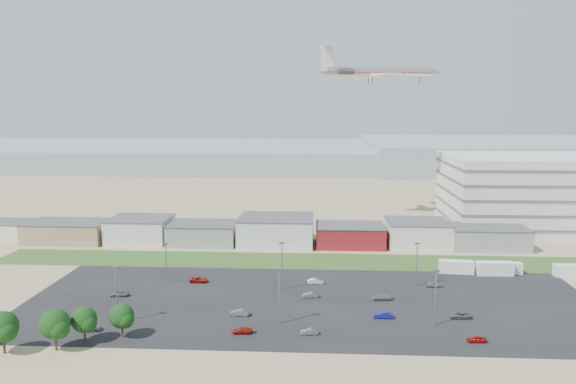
# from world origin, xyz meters

# --- Properties ---
(ground) EXTENTS (700.00, 700.00, 0.00)m
(ground) POSITION_xyz_m (0.00, 0.00, 0.00)
(ground) COLOR #96855F
(ground) RESTS_ON ground
(parking_lot) EXTENTS (120.00, 50.00, 0.01)m
(parking_lot) POSITION_xyz_m (5.00, 20.00, 0.01)
(parking_lot) COLOR black
(parking_lot) RESTS_ON ground
(grass_strip) EXTENTS (160.00, 16.00, 0.02)m
(grass_strip) POSITION_xyz_m (0.00, 52.00, 0.01)
(grass_strip) COLOR #31551F
(grass_strip) RESTS_ON ground
(hills_backdrop) EXTENTS (700.00, 200.00, 9.00)m
(hills_backdrop) POSITION_xyz_m (40.00, 315.00, 4.50)
(hills_backdrop) COLOR gray
(hills_backdrop) RESTS_ON ground
(building_row) EXTENTS (170.00, 20.00, 8.00)m
(building_row) POSITION_xyz_m (-17.00, 71.00, 4.00)
(building_row) COLOR silver
(building_row) RESTS_ON ground
(parking_garage) EXTENTS (80.00, 40.00, 25.00)m
(parking_garage) POSITION_xyz_m (90.00, 95.00, 12.50)
(parking_garage) COLOR silver
(parking_garage) RESTS_ON ground
(box_trailer_a) EXTENTS (8.51, 3.44, 3.11)m
(box_trailer_a) POSITION_xyz_m (40.88, 43.16, 1.55)
(box_trailer_a) COLOR silver
(box_trailer_a) RESTS_ON ground
(box_trailer_b) EXTENTS (8.72, 2.94, 3.24)m
(box_trailer_b) POSITION_xyz_m (49.92, 42.01, 1.62)
(box_trailer_b) COLOR silver
(box_trailer_b) RESTS_ON ground
(box_trailer_c) EXTENTS (7.40, 2.47, 2.75)m
(box_trailer_c) POSITION_xyz_m (53.15, 43.32, 1.38)
(box_trailer_c) COLOR silver
(box_trailer_c) RESTS_ON ground
(box_trailer_d) EXTENTS (7.76, 2.64, 2.88)m
(box_trailer_d) POSITION_xyz_m (67.93, 42.00, 1.44)
(box_trailer_d) COLOR silver
(box_trailer_d) RESTS_ON ground
(tree_left) EXTENTS (5.45, 5.45, 8.18)m
(tree_left) POSITION_xyz_m (-45.30, -7.97, 4.09)
(tree_left) COLOR black
(tree_left) RESTS_ON ground
(tree_mid) EXTENTS (5.44, 5.44, 8.16)m
(tree_mid) POSITION_xyz_m (-37.25, -6.26, 4.08)
(tree_mid) COLOR black
(tree_mid) RESTS_ON ground
(tree_right) EXTENTS (4.75, 4.75, 7.12)m
(tree_right) POSITION_xyz_m (-33.83, -2.62, 3.56)
(tree_right) COLOR black
(tree_right) RESTS_ON ground
(tree_near) EXTENTS (4.65, 4.65, 6.97)m
(tree_near) POSITION_xyz_m (-27.95, -0.36, 3.49)
(tree_near) COLOR black
(tree_near) RESTS_ON ground
(lightpole_front_l) EXTENTS (1.29, 0.54, 10.95)m
(lightpole_front_l) POSITION_xyz_m (-31.22, 6.33, 5.48)
(lightpole_front_l) COLOR slate
(lightpole_front_l) RESTS_ON ground
(lightpole_front_m) EXTENTS (1.26, 0.53, 10.71)m
(lightpole_front_m) POSITION_xyz_m (-0.47, 7.68, 5.36)
(lightpole_front_m) COLOR slate
(lightpole_front_m) RESTS_ON ground
(lightpole_front_r) EXTENTS (1.26, 0.52, 10.70)m
(lightpole_front_r) POSITION_xyz_m (28.74, 8.55, 5.35)
(lightpole_front_r) COLOR slate
(lightpole_front_r) RESTS_ON ground
(lightpole_back_l) EXTENTS (1.12, 0.47, 9.50)m
(lightpole_back_l) POSITION_xyz_m (-28.56, 30.90, 4.75)
(lightpole_back_l) COLOR slate
(lightpole_back_l) RESTS_ON ground
(lightpole_back_m) EXTENTS (1.27, 0.53, 10.76)m
(lightpole_back_m) POSITION_xyz_m (-1.37, 28.18, 5.38)
(lightpole_back_m) COLOR slate
(lightpole_back_m) RESTS_ON ground
(lightpole_back_r) EXTENTS (1.20, 0.50, 10.19)m
(lightpole_back_r) POSITION_xyz_m (29.19, 31.89, 5.10)
(lightpole_back_r) COLOR slate
(lightpole_back_r) RESTS_ON ground
(airliner) EXTENTS (53.79, 42.79, 14.00)m
(airliner) POSITION_xyz_m (27.43, 109.03, 52.91)
(airliner) COLOR silver
(parked_car_0) EXTENTS (4.23, 2.03, 1.16)m
(parked_car_0) POSITION_xyz_m (34.49, 12.49, 0.58)
(parked_car_0) COLOR #595B5E
(parked_car_0) RESTS_ON ground
(parked_car_1) EXTENTS (3.91, 1.41, 1.28)m
(parked_car_1) POSITION_xyz_m (19.53, 11.63, 0.64)
(parked_car_1) COLOR navy
(parked_car_1) RESTS_ON ground
(parked_car_2) EXTENTS (3.40, 1.45, 1.14)m
(parked_car_2) POSITION_xyz_m (34.56, 1.16, 0.57)
(parked_car_2) COLOR maroon
(parked_car_2) RESTS_ON ground
(parked_car_3) EXTENTS (3.94, 1.85, 1.11)m
(parked_car_3) POSITION_xyz_m (-6.86, 2.59, 0.56)
(parked_car_3) COLOR maroon
(parked_car_3) RESTS_ON ground
(parked_car_4) EXTENTS (3.94, 1.76, 1.26)m
(parked_car_4) POSITION_xyz_m (-8.53, 11.31, 0.63)
(parked_car_4) COLOR #595B5E
(parked_car_4) RESTS_ON ground
(parked_car_5) EXTENTS (4.01, 1.96, 1.32)m
(parked_car_5) POSITION_xyz_m (-36.27, 21.16, 0.66)
(parked_car_5) COLOR #595B5E
(parked_car_5) RESTS_ON ground
(parked_car_7) EXTENTS (3.68, 1.55, 1.18)m
(parked_car_7) POSITION_xyz_m (5.18, 22.80, 0.59)
(parked_car_7) COLOR #595B5E
(parked_car_7) RESTS_ON ground
(parked_car_8) EXTENTS (3.65, 1.48, 1.24)m
(parked_car_8) POSITION_xyz_m (33.24, 31.58, 0.62)
(parked_car_8) COLOR #A5A5AA
(parked_car_8) RESTS_ON ground
(parked_car_9) EXTENTS (4.39, 2.10, 1.21)m
(parked_car_9) POSITION_xyz_m (-21.23, 31.99, 0.60)
(parked_car_9) COLOR maroon
(parked_car_9) RESTS_ON ground
(parked_car_10) EXTENTS (4.50, 2.19, 1.26)m
(parked_car_10) POSITION_xyz_m (-34.94, 2.20, 0.63)
(parked_car_10) COLOR #595B5E
(parked_car_10) RESTS_ON ground
(parked_car_11) EXTENTS (3.90, 1.72, 1.24)m
(parked_car_11) POSITION_xyz_m (6.15, 32.45, 0.62)
(parked_car_11) COLOR silver
(parked_car_11) RESTS_ON ground
(parked_car_12) EXTENTS (4.42, 2.17, 1.24)m
(parked_car_12) POSITION_xyz_m (20.16, 22.07, 0.62)
(parked_car_12) COLOR #A5A5AA
(parked_car_12) RESTS_ON ground
(parked_car_13) EXTENTS (3.40, 1.52, 1.08)m
(parked_car_13) POSITION_xyz_m (5.31, 2.82, 0.54)
(parked_car_13) COLOR #595B5E
(parked_car_13) RESTS_ON ground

